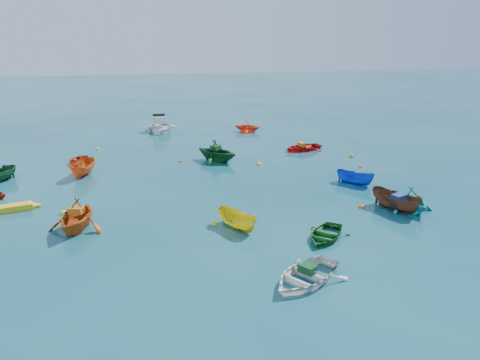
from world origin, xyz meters
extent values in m
plane|color=#0A434D|center=(0.00, 0.00, 0.00)|extent=(160.00, 160.00, 0.00)
imported|color=silver|center=(0.32, -6.41, 0.00)|extent=(4.13, 3.93, 0.70)
imported|color=#53301E|center=(7.29, -0.34, 0.00)|extent=(2.27, 3.18, 1.16)
imported|color=#CB5013|center=(-8.78, 0.20, 0.00)|extent=(3.34, 3.64, 1.62)
imported|color=gold|center=(-1.29, -1.10, 0.00)|extent=(2.13, 2.72, 1.00)
imported|color=#145616|center=(2.40, -2.96, 0.00)|extent=(3.21, 3.34, 0.56)
imported|color=#1BA7AD|center=(8.08, -0.51, 0.00)|extent=(2.36, 2.69, 1.35)
imported|color=#D54F14|center=(-9.56, 9.01, 0.00)|extent=(1.89, 3.07, 1.11)
imported|color=#11491E|center=(-0.57, 10.84, 0.00)|extent=(4.20, 4.18, 1.68)
imported|color=red|center=(6.51, 12.79, 0.00)|extent=(3.55, 2.94, 0.64)
imported|color=#0F3ABB|center=(7.02, 4.15, 0.00)|extent=(2.33, 2.40, 0.94)
imported|color=red|center=(-10.27, 12.15, 0.00)|extent=(2.12, 2.76, 0.53)
imported|color=#F24116|center=(3.64, 20.25, 0.00)|extent=(3.02, 2.86, 1.24)
imported|color=silver|center=(-4.33, 22.21, 0.00)|extent=(3.16, 4.40, 1.51)
cube|color=#11451D|center=(0.40, -6.35, 0.50)|extent=(0.74, 0.77, 0.30)
cube|color=navy|center=(7.36, -0.48, 0.74)|extent=(0.84, 0.76, 0.33)
cube|color=orange|center=(-8.76, 0.25, 0.96)|extent=(0.72, 0.62, 0.30)
cube|color=#134C1D|center=(-0.64, 10.90, 1.00)|extent=(0.84, 0.85, 0.33)
cube|color=orange|center=(6.42, 12.76, 0.47)|extent=(0.60, 0.71, 0.29)
sphere|color=yellow|center=(-2.33, -0.44, 0.00)|extent=(0.34, 0.34, 0.34)
sphere|color=#DB5B0B|center=(5.70, 0.30, 0.00)|extent=(0.32, 0.32, 0.32)
sphere|color=yellow|center=(-9.77, 2.38, 0.00)|extent=(0.39, 0.39, 0.39)
sphere|color=orange|center=(-3.12, 11.14, 0.00)|extent=(0.30, 0.30, 0.30)
sphere|color=yellow|center=(2.19, 9.36, 0.00)|extent=(0.38, 0.38, 0.38)
sphere|color=orange|center=(8.91, 7.43, 0.00)|extent=(0.30, 0.30, 0.30)
sphere|color=gold|center=(-9.34, 15.99, 0.00)|extent=(0.32, 0.32, 0.32)
sphere|color=orange|center=(9.44, 10.11, 0.00)|extent=(0.38, 0.38, 0.38)
sphere|color=yellow|center=(5.38, 12.77, 0.00)|extent=(0.37, 0.37, 0.37)
camera|label=1|loc=(-5.06, -21.28, 9.10)|focal=35.00mm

